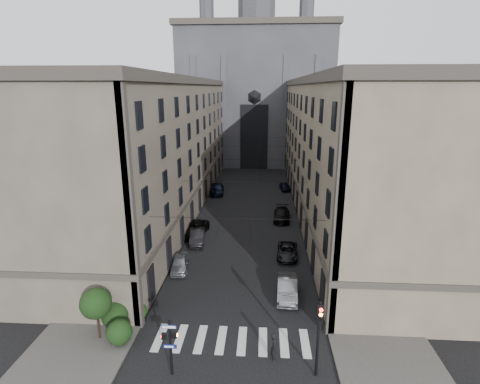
% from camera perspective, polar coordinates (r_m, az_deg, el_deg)
% --- Properties ---
extents(sidewalk_left, '(7.00, 80.00, 0.15)m').
position_cam_1_polar(sidewalk_left, '(58.05, -9.07, -2.05)').
color(sidewalk_left, '#383533').
rests_on(sidewalk_left, ground).
extents(sidewalk_right, '(7.00, 80.00, 0.15)m').
position_cam_1_polar(sidewalk_right, '(57.31, 11.90, -2.43)').
color(sidewalk_right, '#383533').
rests_on(sidewalk_right, ground).
extents(zebra_crossing, '(11.00, 3.20, 0.01)m').
position_cam_1_polar(zebra_crossing, '(28.93, -1.28, -21.64)').
color(zebra_crossing, beige).
rests_on(zebra_crossing, ground).
extents(building_left, '(13.60, 60.60, 18.85)m').
position_cam_1_polar(building_left, '(56.69, -12.40, 6.99)').
color(building_left, '#4A4339').
rests_on(building_left, ground).
extents(building_right, '(13.60, 60.60, 18.85)m').
position_cam_1_polar(building_right, '(55.72, 15.45, 6.65)').
color(building_right, brown).
rests_on(building_right, ground).
extents(gothic_tower, '(35.00, 23.00, 58.00)m').
position_cam_1_polar(gothic_tower, '(92.90, 2.41, 15.81)').
color(gothic_tower, '#2D2D33').
rests_on(gothic_tower, ground).
extents(pedestrian_signal_left, '(1.02, 0.38, 4.00)m').
position_cam_1_polar(pedestrian_signal_left, '(25.29, -10.61, -21.63)').
color(pedestrian_signal_left, black).
rests_on(pedestrian_signal_left, ground).
extents(traffic_light_right, '(0.34, 0.50, 5.20)m').
position_cam_1_polar(traffic_light_right, '(24.69, 11.93, -19.97)').
color(traffic_light_right, black).
rests_on(traffic_light_right, ground).
extents(shrub_cluster, '(3.90, 4.40, 3.90)m').
position_cam_1_polar(shrub_cluster, '(29.82, -19.06, -17.15)').
color(shrub_cluster, black).
rests_on(shrub_cluster, sidewalk_left).
extents(tram_wires, '(14.00, 60.00, 0.43)m').
position_cam_1_polar(tram_wires, '(54.57, 1.38, 4.79)').
color(tram_wires, black).
rests_on(tram_wires, ground).
extents(car_left_near, '(2.16, 4.33, 1.42)m').
position_cam_1_polar(car_left_near, '(38.24, -9.16, -10.66)').
color(car_left_near, gray).
rests_on(car_left_near, ground).
extents(car_left_midnear, '(2.16, 4.80, 1.53)m').
position_cam_1_polar(car_left_midnear, '(44.12, -6.55, -6.79)').
color(car_left_midnear, black).
rests_on(car_left_midnear, ground).
extents(car_left_midfar, '(3.17, 5.75, 1.53)m').
position_cam_1_polar(car_left_midfar, '(46.53, -6.90, -5.59)').
color(car_left_midfar, black).
rests_on(car_left_midfar, ground).
extents(car_left_far, '(2.76, 5.85, 1.65)m').
position_cam_1_polar(car_left_far, '(63.77, -3.53, 0.44)').
color(car_left_far, black).
rests_on(car_left_far, ground).
extents(car_right_near, '(1.94, 4.95, 1.60)m').
position_cam_1_polar(car_right_near, '(33.63, 7.22, -14.31)').
color(car_right_near, slate).
rests_on(car_right_near, ground).
extents(car_right_midnear, '(2.41, 4.73, 1.28)m').
position_cam_1_polar(car_right_midnear, '(40.76, 7.22, -8.96)').
color(car_right_midnear, black).
rests_on(car_right_midnear, ground).
extents(car_right_midfar, '(2.46, 5.37, 1.52)m').
position_cam_1_polar(car_right_midfar, '(51.50, 6.37, -3.45)').
color(car_right_midfar, black).
rests_on(car_right_midfar, ground).
extents(car_right_far, '(2.05, 4.03, 1.32)m').
position_cam_1_polar(car_right_far, '(66.31, 6.86, 0.80)').
color(car_right_far, black).
rests_on(car_right_far, ground).
extents(pedestrian, '(0.48, 0.72, 1.95)m').
position_cam_1_polar(pedestrian, '(26.90, 5.23, -22.42)').
color(pedestrian, black).
rests_on(pedestrian, ground).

